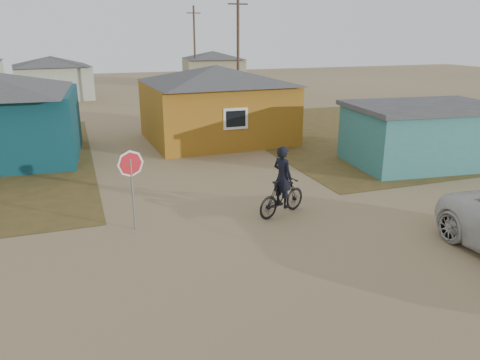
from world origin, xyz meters
The scene contains 10 objects.
ground centered at (0.00, 0.00, 0.00)m, with size 120.00×120.00×0.00m, color #8F7752.
grass_ne centered at (14.00, 13.00, 0.01)m, with size 20.00×18.00×0.00m, color brown.
house_yellow centered at (2.50, 14.00, 2.00)m, with size 7.72×6.76×3.90m.
shed_turquoise centered at (9.50, 6.50, 1.31)m, with size 6.71×4.93×2.60m.
house_pale_west centered at (-6.00, 34.00, 1.86)m, with size 7.04×6.15×3.60m.
house_beige_east centered at (10.00, 40.00, 1.86)m, with size 6.95×6.05×3.60m.
utility_pole_near centered at (6.50, 22.00, 4.14)m, with size 1.40×0.20×8.00m.
utility_pole_far centered at (7.50, 38.00, 4.14)m, with size 1.40×0.20×8.00m.
stop_sign centered at (-3.22, 3.43, 1.75)m, with size 0.77×0.14×2.37m.
cyclist centered at (1.28, 3.03, 0.80)m, with size 2.02×1.26×2.21m.
Camera 1 is at (-4.56, -9.48, 5.49)m, focal length 35.00 mm.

